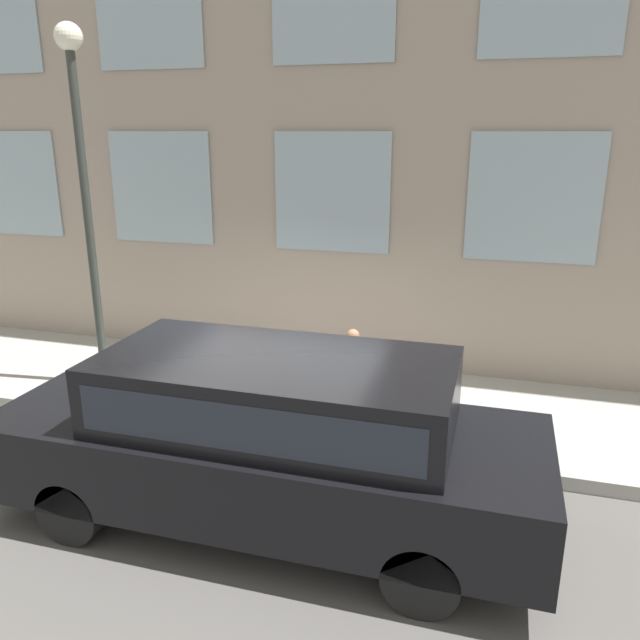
# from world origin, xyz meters

# --- Properties ---
(ground_plane) EXTENTS (80.00, 80.00, 0.00)m
(ground_plane) POSITION_xyz_m (0.00, 0.00, 0.00)
(ground_plane) COLOR #514F4C
(sidewalk) EXTENTS (2.75, 60.00, 0.17)m
(sidewalk) POSITION_xyz_m (1.38, 0.00, 0.09)
(sidewalk) COLOR #9E9B93
(sidewalk) RESTS_ON ground_plane
(building_facade) EXTENTS (0.33, 40.00, 9.24)m
(building_facade) POSITION_xyz_m (2.90, 0.00, 4.62)
(building_facade) COLOR gray
(building_facade) RESTS_ON ground_plane
(fire_hydrant) EXTENTS (0.38, 0.48, 0.80)m
(fire_hydrant) POSITION_xyz_m (0.69, 0.05, 0.59)
(fire_hydrant) COLOR red
(fire_hydrant) RESTS_ON sidewalk
(person) EXTENTS (0.26, 0.17, 1.09)m
(person) POSITION_xyz_m (1.19, -0.73, 0.83)
(person) COLOR navy
(person) RESTS_ON sidewalk
(parked_truck_black_near) EXTENTS (1.88, 5.38, 1.78)m
(parked_truck_black_near) POSITION_xyz_m (-1.42, -0.51, 1.01)
(parked_truck_black_near) COLOR black
(parked_truck_black_near) RESTS_ON ground_plane
(street_lamp) EXTENTS (0.36, 0.36, 4.96)m
(street_lamp) POSITION_xyz_m (0.90, 3.01, 3.29)
(street_lamp) COLOR #2D332D
(street_lamp) RESTS_ON sidewalk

